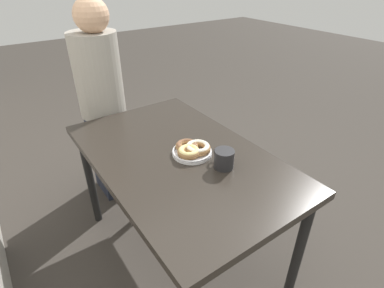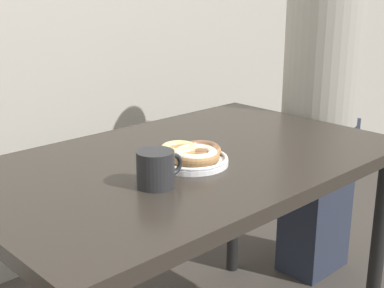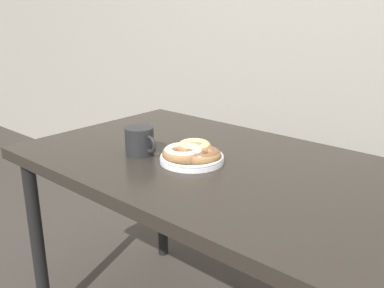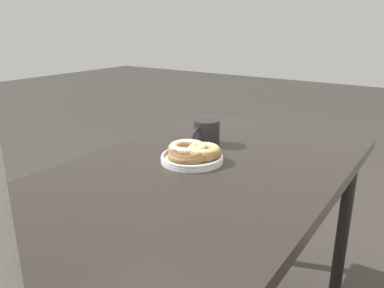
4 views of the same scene
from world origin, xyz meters
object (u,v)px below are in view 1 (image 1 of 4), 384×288
(donut_plate, at_px, (192,149))
(coffee_mug, at_px, (224,158))
(person_figure, at_px, (102,104))
(dining_table, at_px, (179,166))

(donut_plate, relative_size, coffee_mug, 1.76)
(coffee_mug, height_order, person_figure, person_figure)
(dining_table, bearing_deg, donut_plate, -124.65)
(donut_plate, relative_size, person_figure, 0.16)
(dining_table, height_order, person_figure, person_figure)
(donut_plate, distance_m, coffee_mug, 0.19)
(donut_plate, height_order, person_figure, person_figure)
(donut_plate, bearing_deg, coffee_mug, -161.41)
(donut_plate, bearing_deg, person_figure, 9.83)
(coffee_mug, bearing_deg, dining_table, 28.27)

